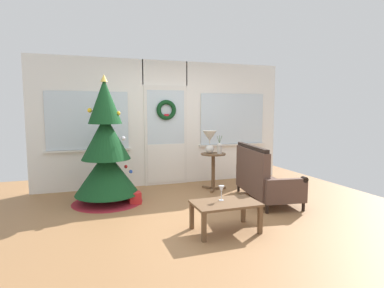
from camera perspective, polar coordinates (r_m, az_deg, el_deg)
ground_plane at (r=4.85m, az=1.62°, el=-12.53°), size 6.76×6.76×0.00m
back_wall_with_door at (r=6.59m, az=-4.82°, el=3.81°), size 5.20×0.19×2.55m
christmas_tree at (r=5.44m, az=-15.20°, el=-1.93°), size 1.17×1.17×2.13m
settee_sofa at (r=5.57m, az=12.51°, el=-6.20°), size 0.89×1.50×0.96m
side_table at (r=6.15m, az=3.85°, el=-3.64°), size 0.50×0.48×0.72m
table_lamp at (r=6.10m, az=3.21°, el=0.96°), size 0.28×0.28×0.44m
flower_vase at (r=6.09m, az=4.95°, el=-0.65°), size 0.11×0.10×0.35m
coffee_table at (r=4.15m, az=6.03°, el=-11.10°), size 0.84×0.52×0.38m
wine_glass at (r=4.17m, az=5.32°, el=-8.20°), size 0.08×0.08×0.20m
gift_box at (r=5.42m, az=-10.25°, el=-9.54°), size 0.19×0.18×0.19m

